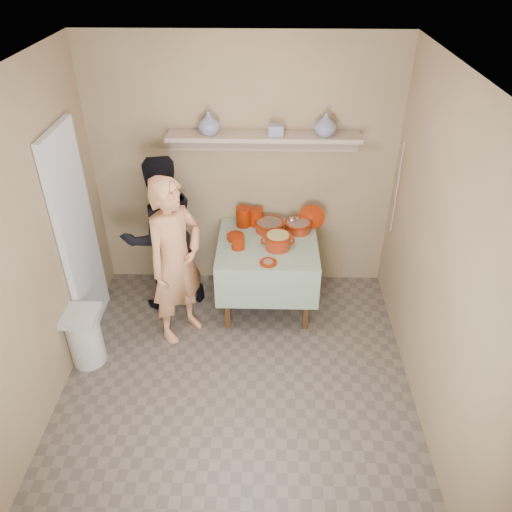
{
  "coord_description": "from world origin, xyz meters",
  "views": [
    {
      "loc": [
        0.24,
        -2.82,
        3.36
      ],
      "look_at": [
        0.15,
        0.75,
        0.95
      ],
      "focal_mm": 35.0,
      "sensor_mm": 36.0,
      "label": 1
    }
  ],
  "objects_px": {
    "person_cook": "(176,262)",
    "trash_bin": "(85,337)",
    "person_helper": "(162,235)",
    "serving_table": "(267,252)",
    "cazuela_rice": "(278,240)"
  },
  "relations": [
    {
      "from": "person_cook",
      "to": "person_helper",
      "type": "relative_size",
      "value": 1.01
    },
    {
      "from": "person_helper",
      "to": "cazuela_rice",
      "type": "bearing_deg",
      "value": 142.87
    },
    {
      "from": "person_cook",
      "to": "person_helper",
      "type": "distance_m",
      "value": 0.51
    },
    {
      "from": "cazuela_rice",
      "to": "trash_bin",
      "type": "relative_size",
      "value": 0.59
    },
    {
      "from": "serving_table",
      "to": "person_cook",
      "type": "bearing_deg",
      "value": -151.45
    },
    {
      "from": "serving_table",
      "to": "trash_bin",
      "type": "distance_m",
      "value": 1.87
    },
    {
      "from": "serving_table",
      "to": "cazuela_rice",
      "type": "distance_m",
      "value": 0.25
    },
    {
      "from": "person_helper",
      "to": "serving_table",
      "type": "bearing_deg",
      "value": 147.95
    },
    {
      "from": "person_helper",
      "to": "trash_bin",
      "type": "bearing_deg",
      "value": 25.4
    },
    {
      "from": "person_cook",
      "to": "cazuela_rice",
      "type": "bearing_deg",
      "value": -30.98
    },
    {
      "from": "cazuela_rice",
      "to": "trash_bin",
      "type": "bearing_deg",
      "value": -155.9
    },
    {
      "from": "person_cook",
      "to": "serving_table",
      "type": "distance_m",
      "value": 0.95
    },
    {
      "from": "trash_bin",
      "to": "person_cook",
      "type": "bearing_deg",
      "value": 27.9
    },
    {
      "from": "person_helper",
      "to": "cazuela_rice",
      "type": "xyz_separation_m",
      "value": [
        1.13,
        -0.12,
        0.03
      ]
    },
    {
      "from": "person_cook",
      "to": "trash_bin",
      "type": "height_order",
      "value": "person_cook"
    }
  ]
}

